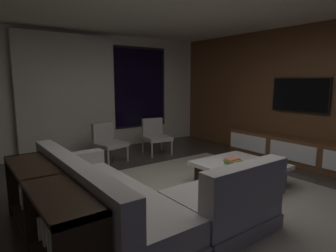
# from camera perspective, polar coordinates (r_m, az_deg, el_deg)

# --- Properties ---
(floor) EXTENTS (9.20, 9.20, 0.00)m
(floor) POSITION_cam_1_polar(r_m,az_deg,el_deg) (4.11, 5.29, -14.48)
(floor) COLOR #332B26
(back_wall_with_window) EXTENTS (6.60, 0.30, 2.70)m
(back_wall_with_window) POSITION_cam_1_polar(r_m,az_deg,el_deg) (6.88, -15.48, 6.27)
(back_wall_with_window) COLOR beige
(back_wall_with_window) RESTS_ON floor
(media_wall) EXTENTS (0.12, 7.80, 2.70)m
(media_wall) POSITION_cam_1_polar(r_m,az_deg,el_deg) (6.25, 27.05, 5.42)
(media_wall) COLOR brown
(media_wall) RESTS_ON floor
(area_rug) EXTENTS (3.20, 3.80, 0.01)m
(area_rug) POSITION_cam_1_polar(r_m,az_deg,el_deg) (4.27, 9.83, -13.57)
(area_rug) COLOR gray
(area_rug) RESTS_ON floor
(sectional_couch) EXTENTS (1.98, 2.50, 0.82)m
(sectional_couch) POSITION_cam_1_polar(r_m,az_deg,el_deg) (3.35, -6.43, -14.73)
(sectional_couch) COLOR gray
(sectional_couch) RESTS_ON floor
(coffee_table) EXTENTS (1.16, 1.16, 0.36)m
(coffee_table) POSITION_cam_1_polar(r_m,az_deg,el_deg) (4.71, 13.95, -9.14)
(coffee_table) COLOR black
(coffee_table) RESTS_ON floor
(book_stack_on_coffee_table) EXTENTS (0.23, 0.21, 0.12)m
(book_stack_on_coffee_table) POSITION_cam_1_polar(r_m,az_deg,el_deg) (4.51, 12.70, -6.86)
(book_stack_on_coffee_table) COLOR #B1D7BE
(book_stack_on_coffee_table) RESTS_ON coffee_table
(accent_chair_near_window) EXTENTS (0.62, 0.63, 0.78)m
(accent_chair_near_window) POSITION_cam_1_polar(r_m,az_deg,el_deg) (6.50, -2.53, -1.63)
(accent_chair_near_window) COLOR #B2ADA0
(accent_chair_near_window) RESTS_ON floor
(accent_chair_by_curtain) EXTENTS (0.65, 0.66, 0.78)m
(accent_chair_by_curtain) POSITION_cam_1_polar(r_m,az_deg,el_deg) (5.98, -11.86, -2.76)
(accent_chair_by_curtain) COLOR #B2ADA0
(accent_chair_by_curtain) RESTS_ON floor
(media_console) EXTENTS (0.46, 3.10, 0.52)m
(media_console) POSITION_cam_1_polar(r_m,az_deg,el_deg) (6.17, 24.68, -4.77)
(media_console) COLOR brown
(media_console) RESTS_ON floor
(mounted_tv) EXTENTS (0.05, 1.17, 0.67)m
(mounted_tv) POSITION_cam_1_polar(r_m,az_deg,el_deg) (6.27, 24.56, 5.60)
(mounted_tv) COLOR black
(console_table_behind_couch) EXTENTS (0.40, 2.10, 0.74)m
(console_table_behind_couch) POSITION_cam_1_polar(r_m,az_deg,el_deg) (3.12, -22.97, -14.94)
(console_table_behind_couch) COLOR black
(console_table_behind_couch) RESTS_ON floor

